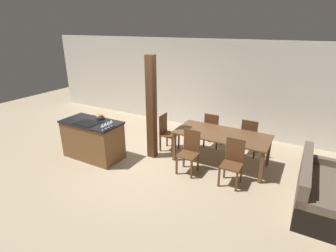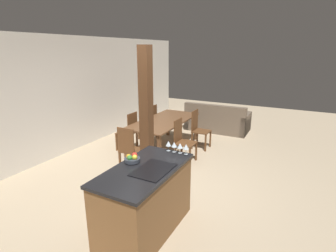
{
  "view_description": "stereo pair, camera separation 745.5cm",
  "coord_description": "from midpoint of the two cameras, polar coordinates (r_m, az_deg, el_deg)",
  "views": [
    {
      "loc": [
        3.27,
        -4.56,
        3.05
      ],
      "look_at": [
        0.6,
        0.2,
        0.95
      ],
      "focal_mm": 28.0,
      "sensor_mm": 36.0,
      "label": 1
    },
    {
      "loc": [
        -3.73,
        -2.08,
        2.39
      ],
      "look_at": [
        0.6,
        0.2,
        0.95
      ],
      "focal_mm": 28.0,
      "sensor_mm": 36.0,
      "label": 2
    }
  ],
  "objects": [
    {
      "name": "timber_post",
      "position": [
        3.98,
        -53.32,
        -12.65
      ],
      "size": [
        0.19,
        0.19,
        2.46
      ],
      "color": "#4C2D19",
      "rests_on": "ground_plane"
    },
    {
      "name": "dining_chair_near_right",
      "position": [
        4.74,
        -25.18,
        -13.37
      ],
      "size": [
        0.4,
        0.4,
        0.95
      ],
      "color": "brown",
      "rests_on": "ground_plane"
    },
    {
      "name": "ground_plane",
      "position": [
        4.3,
        -49.14,
        -29.51
      ],
      "size": [
        16.0,
        16.0,
        0.0
      ],
      "primitive_type": "plane",
      "color": "tan"
    },
    {
      "name": "dining_chair_head_end",
      "position": [
        4.75,
        -50.65,
        -18.2
      ],
      "size": [
        0.4,
        0.4,
        0.95
      ],
      "rotation": [
        0.0,
        0.0,
        1.57
      ],
      "color": "brown",
      "rests_on": "ground_plane"
    },
    {
      "name": "wine_glass_middle",
      "position": [
        3.22,
        -60.39,
        -24.14
      ],
      "size": [
        0.08,
        0.08,
        0.15
      ],
      "color": "silver",
      "rests_on": "kitchen_island"
    },
    {
      "name": "dining_chair_near_left",
      "position": [
        4.35,
        -35.63,
        -17.9
      ],
      "size": [
        0.4,
        0.4,
        0.95
      ],
      "color": "brown",
      "rests_on": "ground_plane"
    },
    {
      "name": "wine_glass_end",
      "position": [
        3.38,
        -60.56,
        -22.46
      ],
      "size": [
        0.08,
        0.08,
        0.15
      ],
      "color": "silver",
      "rests_on": "kitchen_island"
    },
    {
      "name": "dining_chair_far_left",
      "position": [
        5.55,
        -42.55,
        -11.96
      ],
      "size": [
        0.4,
        0.4,
        0.95
      ],
      "rotation": [
        0.0,
        0.0,
        3.14
      ],
      "color": "brown",
      "rests_on": "ground_plane"
    },
    {
      "name": "wall_back",
      "position": [
        6.32,
        -58.03,
        -4.07
      ],
      "size": [
        11.2,
        0.08,
        2.7
      ],
      "color": "silver",
      "rests_on": "ground_plane"
    },
    {
      "name": "wine_glass_far",
      "position": [
        3.3,
        -60.48,
        -23.28
      ],
      "size": [
        0.08,
        0.08,
        0.15
      ],
      "color": "silver",
      "rests_on": "kitchen_island"
    },
    {
      "name": "dining_table",
      "position": [
        5.02,
        -34.88,
        -11.06
      ],
      "size": [
        2.13,
        0.98,
        0.74
      ],
      "color": "brown",
      "rests_on": "ground_plane"
    },
    {
      "name": "wine_glass_near",
      "position": [
        3.14,
        -60.3,
        -25.05
      ],
      "size": [
        0.08,
        0.08,
        0.15
      ],
      "color": "silver",
      "rests_on": "kitchen_island"
    },
    {
      "name": "fruit_bowl",
      "position": [
        3.72,
        -69.77,
        -23.22
      ],
      "size": [
        0.21,
        0.21,
        0.11
      ],
      "color": "#383D47",
      "rests_on": "kitchen_island"
    },
    {
      "name": "kitchen_island",
      "position": [
        3.81,
        -69.11,
        -31.78
      ],
      "size": [
        1.45,
        0.75,
        0.94
      ],
      "color": "brown",
      "rests_on": "ground_plane"
    },
    {
      "name": "couch",
      "position": [
        5.84,
        -12.24,
        -8.72
      ],
      "size": [
        0.96,
        1.83,
        0.85
      ],
      "rotation": [
        0.0,
        0.0,
        1.58
      ],
      "color": "brown",
      "rests_on": "ground_plane"
    },
    {
      "name": "dining_chair_far_right",
      "position": [
        5.86,
        -33.81,
        -8.93
      ],
      "size": [
        0.4,
        0.4,
        0.95
      ],
      "rotation": [
        0.0,
        0.0,
        3.14
      ],
      "color": "brown",
      "rests_on": "ground_plane"
    }
  ]
}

